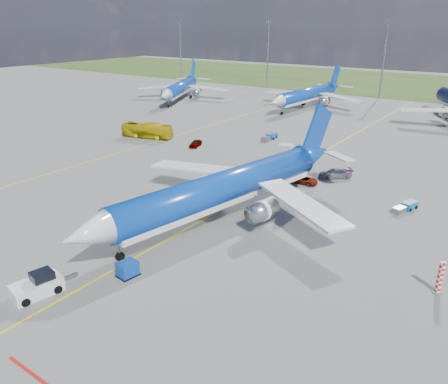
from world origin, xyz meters
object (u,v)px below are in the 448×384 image
Objects in this scene: bg_jet_nw at (181,100)px; main_airliner at (224,218)px; uld_container at (128,269)px; apron_bus at (147,131)px; service_car_b at (304,180)px; warning_post at (440,277)px; bg_jet_nnw at (306,108)px; service_car_a at (196,143)px; service_car_c at (335,173)px; baggage_tug_w at (406,207)px; pushback_tug at (38,286)px; baggage_tug_c at (270,137)px.

main_airliner reaches higher than bg_jet_nw.
uld_container is 52.47m from apron_bus.
service_car_b is at bearing -62.00° from bg_jet_nw.
warning_post reaches higher than service_car_b.
service_car_a is at bearing -86.18° from bg_jet_nnw.
warning_post reaches higher than service_car_c.
bg_jet_nw is 22.89× the size of uld_container.
warning_post is 0.69× the size of baggage_tug_w.
baggage_tug_w is (21.35, 37.21, -0.36)m from pushback_tug.
baggage_tug_c is at bearing 135.31° from warning_post.
uld_container is (0.05, -15.53, 0.70)m from main_airliner.
service_car_b is 25.67m from baggage_tug_c.
bg_jet_nnw is 61.86m from service_car_b.
uld_container is at bearing -79.31° from main_airliner.
warning_post reaches higher than pushback_tug.
service_car_c reaches higher than service_car_b.
main_airliner reaches higher than apron_bus.
apron_bus is 2.53× the size of service_car_b.
pushback_tug is at bearing -51.59° from service_car_c.
service_car_b is 0.85× the size of baggage_tug_c.
bg_jet_nnw is at bearing 73.56° from service_car_a.
warning_post is 0.61× the size of baggage_tug_c.
main_airliner is at bearing 98.32° from uld_container.
baggage_tug_w is at bearing 112.19° from warning_post.
bg_jet_nnw reaches higher than pushback_tug.
pushback_tug reaches higher than service_car_c.
service_car_c is at bearing -30.78° from service_car_b.
service_car_b is (2.48, 32.25, -0.11)m from uld_container.
warning_post is 64.61m from apron_bus.
service_car_c is (40.76, -1.42, -0.76)m from apron_bus.
bg_jet_nnw is 7.96× the size of baggage_tug_c.
main_airliner is 8.75× the size of baggage_tug_c.
bg_jet_nnw reaches higher than warning_post.
warning_post is 106.41m from bg_jet_nw.
service_car_a is at bearing 123.98° from pushback_tug.
baggage_tug_c is (-38.40, 37.99, -0.99)m from warning_post.
bg_jet_nw is at bearing 116.60° from service_car_a.
apron_bus is 53.28m from baggage_tug_w.
main_airliner reaches higher than pushback_tug.
uld_container is 32.34m from service_car_b.
main_airliner is at bearing 90.83° from pushback_tug.
apron_bus reaches higher than service_car_a.
service_car_c is at bearing -57.78° from bg_jet_nw.
bg_jet_nnw reaches higher than baggage_tug_w.
apron_bus is at bearing -150.95° from baggage_tug_c.
apron_bus is (-12.02, -49.74, 1.48)m from bg_jet_nnw.
bg_jet_nw is at bearing 165.42° from baggage_tug_w.
baggage_tug_w is (14.73, -1.55, -0.14)m from service_car_b.
main_airliner is 15.55m from uld_container.
service_car_a is at bearing 128.81° from uld_container.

